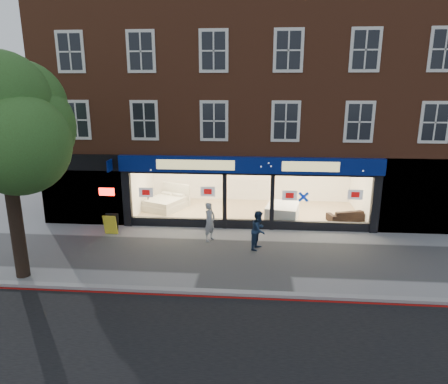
# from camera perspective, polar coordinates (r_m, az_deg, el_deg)

# --- Properties ---
(ground) EXTENTS (120.00, 120.00, 0.00)m
(ground) POSITION_cam_1_polar(r_m,az_deg,el_deg) (15.31, 3.16, -9.14)
(ground) COLOR gray
(ground) RESTS_ON ground
(kerb_line) EXTENTS (60.00, 0.10, 0.01)m
(kerb_line) POSITION_cam_1_polar(r_m,az_deg,el_deg) (12.54, 2.76, -14.90)
(kerb_line) COLOR #8C0A07
(kerb_line) RESTS_ON ground
(kerb_stone) EXTENTS (60.00, 0.25, 0.12)m
(kerb_stone) POSITION_cam_1_polar(r_m,az_deg,el_deg) (12.68, 2.80, -14.24)
(kerb_stone) COLOR gray
(kerb_stone) RESTS_ON ground
(showroom_floor) EXTENTS (11.00, 4.50, 0.10)m
(showroom_floor) POSITION_cam_1_polar(r_m,az_deg,el_deg) (20.20, 3.57, -2.92)
(showroom_floor) COLOR tan
(showroom_floor) RESTS_ON ground
(building) EXTENTS (19.00, 8.26, 10.30)m
(building) POSITION_cam_1_polar(r_m,az_deg,el_deg) (20.91, 3.93, 16.11)
(building) COLOR brown
(building) RESTS_ON ground
(street_tree) EXTENTS (4.00, 3.20, 6.60)m
(street_tree) POSITION_cam_1_polar(r_m,az_deg,el_deg) (14.21, -29.29, 7.81)
(street_tree) COLOR black
(street_tree) RESTS_ON ground
(display_bed) EXTENTS (2.34, 2.52, 1.14)m
(display_bed) POSITION_cam_1_polar(r_m,az_deg,el_deg) (20.77, -8.19, -1.47)
(display_bed) COLOR beige
(display_bed) RESTS_ON showroom_floor
(bedside_table) EXTENTS (0.47, 0.47, 0.55)m
(bedside_table) POSITION_cam_1_polar(r_m,az_deg,el_deg) (20.63, -10.74, -1.83)
(bedside_table) COLOR brown
(bedside_table) RESTS_ON showroom_floor
(mattress_stack) EXTENTS (1.73, 2.03, 0.71)m
(mattress_stack) POSITION_cam_1_polar(r_m,az_deg,el_deg) (19.12, 8.33, -2.82)
(mattress_stack) COLOR white
(mattress_stack) RESTS_ON showroom_floor
(sofa) EXTENTS (1.91, 1.19, 0.52)m
(sofa) POSITION_cam_1_polar(r_m,az_deg,el_deg) (19.61, 17.11, -3.18)
(sofa) COLOR black
(sofa) RESTS_ON showroom_floor
(a_board) EXTENTS (0.59, 0.38, 0.89)m
(a_board) POSITION_cam_1_polar(r_m,az_deg,el_deg) (17.99, -15.83, -4.43)
(a_board) COLOR yellow
(a_board) RESTS_ON ground
(pedestrian_grey) EXTENTS (0.63, 0.71, 1.62)m
(pedestrian_grey) POSITION_cam_1_polar(r_m,az_deg,el_deg) (16.51, -2.04, -4.26)
(pedestrian_grey) COLOR #9DA0A4
(pedestrian_grey) RESTS_ON ground
(pedestrian_blue) EXTENTS (0.84, 0.93, 1.56)m
(pedestrian_blue) POSITION_cam_1_polar(r_m,az_deg,el_deg) (15.71, 4.98, -5.44)
(pedestrian_blue) COLOR #182944
(pedestrian_blue) RESTS_ON ground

